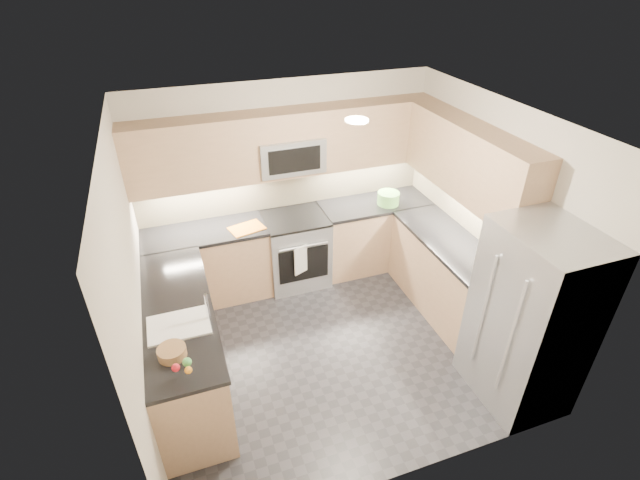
{
  "coord_description": "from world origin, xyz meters",
  "views": [
    {
      "loc": [
        -1.34,
        -3.47,
        3.68
      ],
      "look_at": [
        0.0,
        0.35,
        1.15
      ],
      "focal_mm": 26.0,
      "sensor_mm": 36.0,
      "label": 1
    }
  ],
  "objects_px": {
    "microwave": "(290,154)",
    "fruit_basket": "(172,352)",
    "utensil_bowl": "(388,198)",
    "gas_range": "(296,250)",
    "refrigerator": "(530,319)",
    "cutting_board": "(247,228)"
  },
  "relations": [
    {
      "from": "gas_range",
      "to": "cutting_board",
      "type": "height_order",
      "value": "cutting_board"
    },
    {
      "from": "cutting_board",
      "to": "fruit_basket",
      "type": "distance_m",
      "value": 2.02
    },
    {
      "from": "gas_range",
      "to": "refrigerator",
      "type": "height_order",
      "value": "refrigerator"
    },
    {
      "from": "gas_range",
      "to": "fruit_basket",
      "type": "distance_m",
      "value": 2.5
    },
    {
      "from": "gas_range",
      "to": "fruit_basket",
      "type": "xyz_separation_m",
      "value": [
        -1.58,
        -1.86,
        0.53
      ]
    },
    {
      "from": "refrigerator",
      "to": "fruit_basket",
      "type": "xyz_separation_m",
      "value": [
        -3.03,
        0.56,
        0.08
      ]
    },
    {
      "from": "microwave",
      "to": "refrigerator",
      "type": "distance_m",
      "value": 3.04
    },
    {
      "from": "gas_range",
      "to": "utensil_bowl",
      "type": "bearing_deg",
      "value": -3.35
    },
    {
      "from": "refrigerator",
      "to": "utensil_bowl",
      "type": "height_order",
      "value": "refrigerator"
    },
    {
      "from": "microwave",
      "to": "utensil_bowl",
      "type": "height_order",
      "value": "microwave"
    },
    {
      "from": "utensil_bowl",
      "to": "fruit_basket",
      "type": "bearing_deg",
      "value": -147.34
    },
    {
      "from": "microwave",
      "to": "fruit_basket",
      "type": "relative_size",
      "value": 3.35
    },
    {
      "from": "refrigerator",
      "to": "utensil_bowl",
      "type": "relative_size",
      "value": 6.48
    },
    {
      "from": "gas_range",
      "to": "refrigerator",
      "type": "xyz_separation_m",
      "value": [
        1.45,
        -2.43,
        0.45
      ]
    },
    {
      "from": "gas_range",
      "to": "fruit_basket",
      "type": "relative_size",
      "value": 4.01
    },
    {
      "from": "microwave",
      "to": "cutting_board",
      "type": "distance_m",
      "value": 0.99
    },
    {
      "from": "utensil_bowl",
      "to": "fruit_basket",
      "type": "height_order",
      "value": "utensil_bowl"
    },
    {
      "from": "microwave",
      "to": "fruit_basket",
      "type": "distance_m",
      "value": 2.64
    },
    {
      "from": "gas_range",
      "to": "cutting_board",
      "type": "distance_m",
      "value": 0.79
    },
    {
      "from": "refrigerator",
      "to": "utensil_bowl",
      "type": "bearing_deg",
      "value": 95.59
    },
    {
      "from": "gas_range",
      "to": "microwave",
      "type": "distance_m",
      "value": 1.25
    },
    {
      "from": "utensil_bowl",
      "to": "microwave",
      "type": "bearing_deg",
      "value": 170.85
    }
  ]
}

